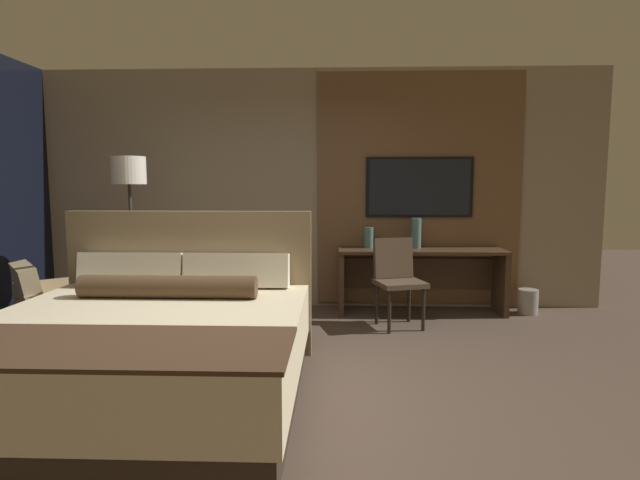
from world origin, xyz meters
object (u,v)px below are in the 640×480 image
object	(u,v)px
armchair_by_window	(65,315)
bed	(150,349)
waste_bin	(528,302)
book	(394,248)
tv	(419,187)
desk_chair	(397,274)
vase_short	(369,237)
floor_lamp	(129,184)
desk	(420,269)
vase_tall	(416,233)

from	to	relation	value
armchair_by_window	bed	bearing A→B (deg)	-173.99
armchair_by_window	waste_bin	world-z (taller)	armchair_by_window
book	tv	bearing A→B (deg)	42.19
book	waste_bin	distance (m)	1.64
bed	desk_chair	bearing A→B (deg)	45.22
vase_short	floor_lamp	bearing A→B (deg)	-164.22
desk_chair	waste_bin	bearing A→B (deg)	2.08
desk	desk_chair	distance (m)	0.66
desk_chair	book	size ratio (longest dim) A/B	3.61
armchair_by_window	floor_lamp	world-z (taller)	floor_lamp
book	armchair_by_window	bearing A→B (deg)	-160.28
desk_chair	armchair_by_window	size ratio (longest dim) A/B	0.79
armchair_by_window	floor_lamp	xyz separation A→B (m)	(0.41, 0.59, 1.21)
armchair_by_window	vase_short	world-z (taller)	vase_short
tv	vase_tall	xyz separation A→B (m)	(-0.05, -0.14, -0.53)
desk_chair	waste_bin	distance (m)	1.68
armchair_by_window	floor_lamp	bearing A→B (deg)	-74.30
floor_lamp	waste_bin	distance (m)	4.52
bed	floor_lamp	xyz separation A→B (m)	(-0.87, 1.83, 1.11)
waste_bin	book	bearing A→B (deg)	-179.11
desk_chair	vase_short	bearing A→B (deg)	94.99
vase_tall	book	size ratio (longest dim) A/B	1.37
desk_chair	vase_short	distance (m)	0.76
desk	vase_short	world-z (taller)	vase_short
desk	waste_bin	xyz separation A→B (m)	(1.21, -0.05, -0.36)
bed	waste_bin	xyz separation A→B (m)	(3.42, 2.40, -0.22)
tv	waste_bin	distance (m)	1.79
desk	floor_lamp	size ratio (longest dim) A/B	1.07
desk	tv	bearing A→B (deg)	90.00
desk	vase_tall	size ratio (longest dim) A/B	5.45
armchair_by_window	vase_tall	xyz separation A→B (m)	(3.43, 1.27, 0.65)
armchair_by_window	book	bearing A→B (deg)	-110.02
floor_lamp	vase_tall	xyz separation A→B (m)	(3.03, 0.68, -0.56)
desk_chair	vase_short	xyz separation A→B (m)	(-0.25, 0.65, 0.30)
vase_short	book	xyz separation A→B (m)	(0.28, -0.16, -0.10)
bed	desk	world-z (taller)	bed
tv	desk_chair	xyz separation A→B (m)	(-0.34, -0.77, -0.88)
vase_tall	armchair_by_window	bearing A→B (deg)	-159.66
book	waste_bin	xyz separation A→B (m)	(1.52, 0.02, -0.61)
armchair_by_window	vase_tall	distance (m)	3.72
waste_bin	bed	bearing A→B (deg)	-144.93
vase_tall	book	world-z (taller)	vase_tall
floor_lamp	book	xyz separation A→B (m)	(2.77, 0.55, -0.72)
waste_bin	desk	bearing A→B (deg)	177.58
desk	vase_short	size ratio (longest dim) A/B	7.96
floor_lamp	book	size ratio (longest dim) A/B	6.94
desk	book	xyz separation A→B (m)	(-0.31, -0.07, 0.25)
desk	waste_bin	size ratio (longest dim) A/B	6.68
tv	desk_chair	bearing A→B (deg)	-113.49
vase_short	book	distance (m)	0.34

